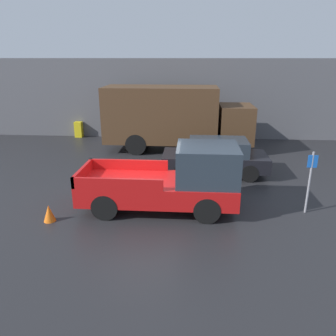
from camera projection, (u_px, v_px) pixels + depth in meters
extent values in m
plane|color=#232326|center=(144.00, 201.00, 11.48)|extent=(60.00, 60.00, 0.00)
cube|color=#56565B|center=(165.00, 99.00, 19.88)|extent=(28.00, 0.15, 4.73)
cube|color=red|center=(158.00, 189.00, 10.72)|extent=(5.06, 1.97, 0.65)
cube|color=#28333D|center=(207.00, 164.00, 10.32)|extent=(1.92, 1.85, 1.16)
cube|color=red|center=(129.00, 165.00, 11.52)|extent=(2.78, 0.10, 0.36)
cube|color=red|center=(117.00, 184.00, 9.75)|extent=(2.78, 0.10, 0.36)
cube|color=red|center=(83.00, 173.00, 10.73)|extent=(0.10, 1.97, 0.36)
cylinder|color=black|center=(205.00, 188.00, 11.52)|extent=(0.83, 0.26, 0.83)
cylinder|color=black|center=(207.00, 210.00, 9.89)|extent=(0.83, 0.26, 0.83)
cylinder|color=black|center=(117.00, 186.00, 11.74)|extent=(0.83, 0.26, 0.83)
cylinder|color=black|center=(105.00, 207.00, 10.10)|extent=(0.83, 0.26, 0.83)
cube|color=black|center=(214.00, 161.00, 13.95)|extent=(4.38, 1.84, 0.61)
cube|color=#28333D|center=(218.00, 147.00, 13.75)|extent=(2.41, 1.62, 0.62)
cylinder|color=black|center=(243.00, 161.00, 14.72)|extent=(0.72, 0.22, 0.72)
cylinder|color=black|center=(249.00, 173.00, 13.17)|extent=(0.72, 0.22, 0.72)
cylinder|color=black|center=(183.00, 160.00, 14.90)|extent=(0.72, 0.22, 0.72)
cylinder|color=black|center=(182.00, 172.00, 13.35)|extent=(0.72, 0.22, 0.72)
cube|color=#4C331E|center=(236.00, 124.00, 17.18)|extent=(1.70, 2.33, 1.93)
cube|color=#4C331E|center=(161.00, 114.00, 17.30)|extent=(5.87, 2.45, 2.85)
cylinder|color=black|center=(227.00, 136.00, 18.53)|extent=(1.08, 0.30, 1.08)
cylinder|color=black|center=(231.00, 146.00, 16.47)|extent=(1.08, 0.30, 1.08)
cylinder|color=black|center=(142.00, 135.00, 18.86)|extent=(1.08, 0.30, 1.08)
cylinder|color=black|center=(136.00, 144.00, 16.80)|extent=(1.08, 0.30, 1.08)
cylinder|color=gray|center=(309.00, 183.00, 10.34)|extent=(0.07, 0.07, 2.05)
cube|color=blue|center=(313.00, 161.00, 10.09)|extent=(0.30, 0.02, 0.40)
cube|color=gold|center=(79.00, 129.00, 20.55)|extent=(0.45, 0.40, 0.96)
cone|color=orange|center=(49.00, 213.00, 10.02)|extent=(0.37, 0.37, 0.52)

